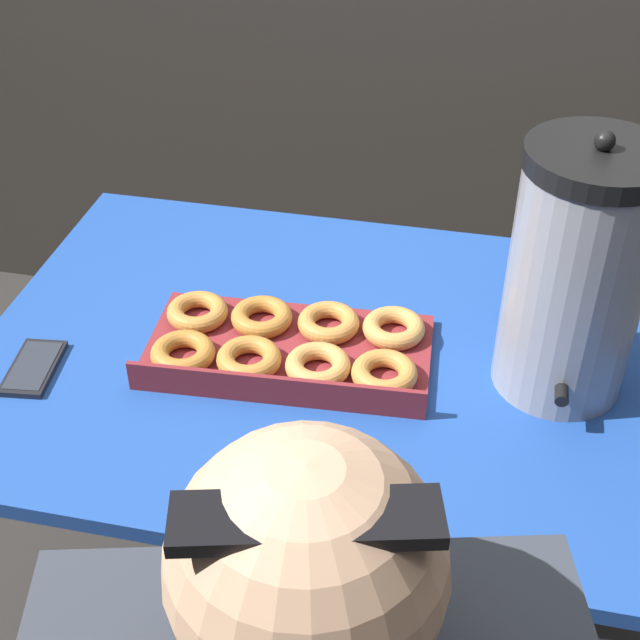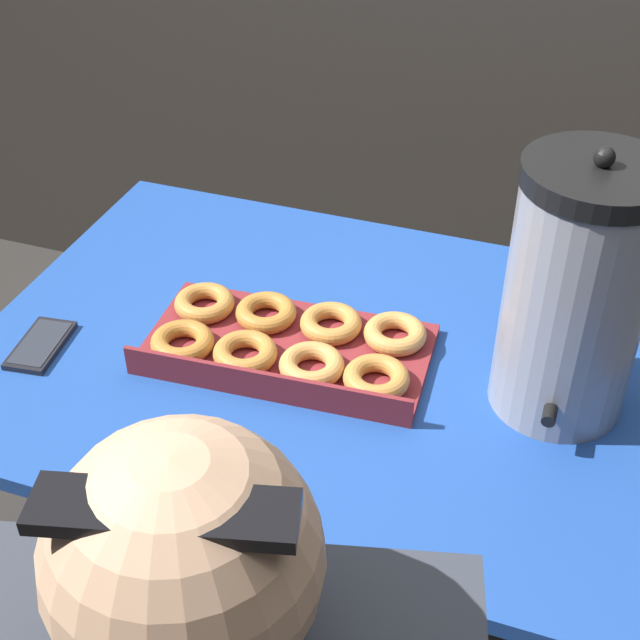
# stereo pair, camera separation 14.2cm
# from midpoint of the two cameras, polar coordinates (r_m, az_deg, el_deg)

# --- Properties ---
(ground_plane) EXTENTS (12.00, 12.00, 0.00)m
(ground_plane) POSITION_cam_midpoint_polar(r_m,az_deg,el_deg) (2.02, -1.54, -18.88)
(ground_plane) COLOR #2D2B28
(folding_table) EXTENTS (1.15, 0.83, 0.75)m
(folding_table) POSITION_cam_midpoint_polar(r_m,az_deg,el_deg) (1.49, -1.98, -3.63)
(folding_table) COLOR #1E479E
(folding_table) RESTS_ON ground
(donut_box) EXTENTS (0.47, 0.27, 0.05)m
(donut_box) POSITION_cam_midpoint_polar(r_m,az_deg,el_deg) (1.43, -4.88, -1.79)
(donut_box) COLOR maroon
(donut_box) RESTS_ON folding_table
(coffee_urn) EXTENTS (0.20, 0.23, 0.42)m
(coffee_urn) POSITION_cam_midpoint_polar(r_m,az_deg,el_deg) (1.31, 13.17, 2.76)
(coffee_urn) COLOR #939399
(coffee_urn) RESTS_ON folding_table
(cell_phone) EXTENTS (0.09, 0.14, 0.01)m
(cell_phone) POSITION_cam_midpoint_polar(r_m,az_deg,el_deg) (1.51, -20.48, -2.99)
(cell_phone) COLOR black
(cell_phone) RESTS_ON folding_table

